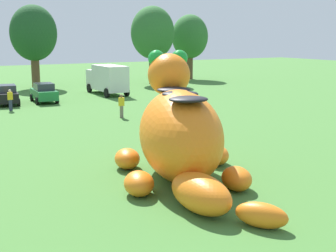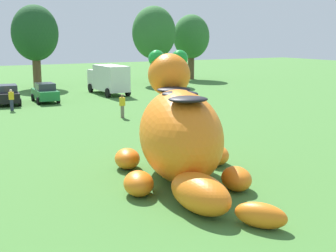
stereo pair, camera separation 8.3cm
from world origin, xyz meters
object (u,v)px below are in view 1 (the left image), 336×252
object	(u,v)px
box_truck	(107,79)
spectator_by_cars	(121,106)
car_green	(44,93)
spectator_mid_field	(10,100)
car_black	(7,95)
spectator_near_inflatable	(188,101)
giant_inflatable_creature	(180,134)

from	to	relation	value
box_truck	spectator_by_cars	xyz separation A→B (m)	(-4.30, -13.27, -0.75)
car_green	spectator_mid_field	xyz separation A→B (m)	(-3.57, -3.48, -0.01)
spectator_by_cars	box_truck	bearing A→B (deg)	72.04
car_green	spectator_by_cars	xyz separation A→B (m)	(2.79, -10.74, -0.01)
car_black	spectator_near_inflatable	bearing A→B (deg)	-44.26
car_green	spectator_near_inflatable	size ratio (longest dim) A/B	2.44
spectator_by_cars	car_green	bearing A→B (deg)	104.56
car_green	spectator_by_cars	bearing A→B (deg)	-75.44
giant_inflatable_creature	box_truck	world-z (taller)	giant_inflatable_creature
car_green	spectator_near_inflatable	distance (m)	13.77
box_truck	spectator_near_inflatable	distance (m)	13.62
car_green	spectator_near_inflatable	world-z (taller)	car_green
box_truck	spectator_mid_field	distance (m)	12.27
box_truck	spectator_by_cars	world-z (taller)	box_truck
car_green	box_truck	bearing A→B (deg)	19.65
car_black	box_truck	world-z (taller)	box_truck
giant_inflatable_creature	car_green	bearing A→B (deg)	87.82
spectator_by_cars	spectator_mid_field	bearing A→B (deg)	131.25
car_green	box_truck	distance (m)	7.57
car_black	spectator_by_cars	xyz separation A→B (m)	(5.98, -10.86, -0.01)
giant_inflatable_creature	car_green	world-z (taller)	giant_inflatable_creature
car_black	spectator_near_inflatable	distance (m)	15.97
car_black	box_truck	xyz separation A→B (m)	(10.28, 2.41, 0.74)
spectator_by_cars	car_black	bearing A→B (deg)	118.82
giant_inflatable_creature	spectator_by_cars	world-z (taller)	giant_inflatable_creature
car_black	spectator_near_inflatable	world-z (taller)	car_black
giant_inflatable_creature	spectator_mid_field	bearing A→B (deg)	96.84
giant_inflatable_creature	spectator_by_cars	size ratio (longest dim) A/B	6.13
spectator_near_inflatable	spectator_mid_field	distance (m)	14.02
giant_inflatable_creature	spectator_by_cars	bearing A→B (deg)	75.52
giant_inflatable_creature	box_truck	bearing A→B (deg)	73.84
spectator_near_inflatable	spectator_mid_field	bearing A→B (deg)	147.47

